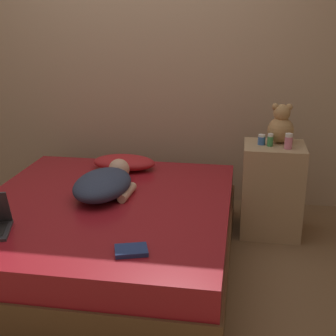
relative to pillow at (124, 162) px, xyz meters
name	(u,v)px	position (x,y,z in m)	size (l,w,h in m)	color
ground_plane	(106,258)	(0.03, -0.68, -0.47)	(12.00, 12.00, 0.00)	brown
wall_back	(141,50)	(0.03, 0.54, 0.83)	(8.00, 0.06, 2.60)	tan
bed	(105,231)	(0.03, -0.68, -0.27)	(1.68, 1.88, 0.42)	brown
nightstand	(272,190)	(1.15, -0.08, -0.13)	(0.44, 0.39, 0.69)	tan
pillow	(124,162)	(0.00, 0.00, 0.00)	(0.50, 0.28, 0.11)	red
person_lying	(105,183)	(0.01, -0.55, 0.03)	(0.40, 0.72, 0.17)	#2D3851
teddy_bear	(281,126)	(1.19, -0.01, 0.35)	(0.19, 0.19, 0.29)	tan
bottle_pink	(289,141)	(1.24, -0.17, 0.27)	(0.05, 0.05, 0.11)	pink
bottle_blue	(262,140)	(1.05, -0.09, 0.26)	(0.05, 0.05, 0.07)	#3866B2
bottle_green	(270,140)	(1.11, -0.12, 0.26)	(0.04, 0.04, 0.09)	#3D8E4C
book	(131,250)	(0.37, -1.32, -0.04)	(0.20, 0.17, 0.02)	navy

